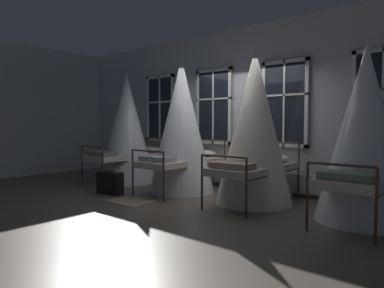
{
  "coord_description": "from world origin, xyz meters",
  "views": [
    {
      "loc": [
        4.08,
        -5.23,
        1.39
      ],
      "look_at": [
        -0.58,
        0.16,
        0.98
      ],
      "focal_mm": 33.44,
      "sensor_mm": 36.0,
      "label": 1
    }
  ],
  "objects_px": {
    "cot_third": "(254,129)",
    "suitcase_dark": "(110,183)",
    "cot_second": "(182,127)",
    "cot_fourth": "(365,135)",
    "cot_first": "(127,130)"
  },
  "relations": [
    {
      "from": "cot_second",
      "to": "cot_fourth",
      "type": "bearing_deg",
      "value": -90.85
    },
    {
      "from": "cot_second",
      "to": "cot_fourth",
      "type": "xyz_separation_m",
      "value": [
        3.46,
        0.04,
        -0.09
      ]
    },
    {
      "from": "cot_third",
      "to": "suitcase_dark",
      "type": "distance_m",
      "value": 3.02
    },
    {
      "from": "cot_first",
      "to": "cot_fourth",
      "type": "height_order",
      "value": "cot_first"
    },
    {
      "from": "cot_second",
      "to": "suitcase_dark",
      "type": "relative_size",
      "value": 4.64
    },
    {
      "from": "cot_third",
      "to": "cot_fourth",
      "type": "relative_size",
      "value": 1.06
    },
    {
      "from": "cot_third",
      "to": "suitcase_dark",
      "type": "height_order",
      "value": "cot_third"
    },
    {
      "from": "cot_third",
      "to": "suitcase_dark",
      "type": "xyz_separation_m",
      "value": [
        -2.57,
        -1.16,
        -1.08
      ]
    },
    {
      "from": "cot_first",
      "to": "cot_second",
      "type": "height_order",
      "value": "cot_second"
    },
    {
      "from": "cot_first",
      "to": "cot_second",
      "type": "relative_size",
      "value": 0.95
    },
    {
      "from": "cot_fourth",
      "to": "suitcase_dark",
      "type": "height_order",
      "value": "cot_fourth"
    },
    {
      "from": "cot_second",
      "to": "cot_third",
      "type": "bearing_deg",
      "value": -90.35
    },
    {
      "from": "cot_third",
      "to": "cot_fourth",
      "type": "xyz_separation_m",
      "value": [
        1.78,
        0.01,
        -0.08
      ]
    },
    {
      "from": "cot_first",
      "to": "cot_fourth",
      "type": "xyz_separation_m",
      "value": [
        5.24,
        0.01,
        -0.02
      ]
    },
    {
      "from": "cot_third",
      "to": "suitcase_dark",
      "type": "bearing_deg",
      "value": 112.65
    }
  ]
}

